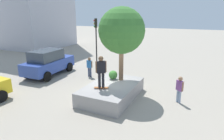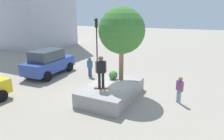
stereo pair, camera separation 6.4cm
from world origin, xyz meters
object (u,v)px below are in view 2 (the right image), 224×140
Objects in this scene: pedestrian_crossing at (180,88)px; plaza_tree at (122,31)px; planter_ledge at (112,91)px; skateboarder at (101,70)px; sedan_parked at (49,62)px; skateboard at (101,88)px; traffic_light_corner at (97,34)px; bystander_watching at (90,66)px.

plaza_tree is at bearing 89.71° from pedestrian_crossing.
planter_ledge is at bearing 173.11° from plaza_tree.
skateboarder reaches higher than sedan_parked.
skateboard is 0.18× the size of sedan_parked.
plaza_tree reaches higher than pedestrian_crossing.
plaza_tree is 7.31m from traffic_light_corner.
bystander_watching is (-3.55, -1.41, -2.12)m from traffic_light_corner.
skateboarder is at bearing -148.29° from traffic_light_corner.
planter_ledge is 0.95× the size of traffic_light_corner.
skateboard is 0.46× the size of skateboarder.
skateboarder is at bearing 114.95° from pedestrian_crossing.
plaza_tree is at bearing -6.89° from planter_ledge.
traffic_light_corner is 2.89× the size of pedestrian_crossing.
traffic_light_corner reaches higher than pedestrian_crossing.
skateboarder is 0.40× the size of traffic_light_corner.
bystander_watching is at bearing 75.11° from pedestrian_crossing.
traffic_light_corner is at bearing 21.60° from bystander_watching.
planter_ledge is at bearing -143.61° from traffic_light_corner.
planter_ledge is 0.95× the size of plaza_tree.
skateboard is 0.53× the size of pedestrian_crossing.
skateboarder is at bearing -112.73° from sedan_parked.
sedan_parked is 1.04× the size of traffic_light_corner.
sedan_parked is at bearing 83.24° from plaza_tree.
skateboard is 0.19× the size of traffic_light_corner.
sedan_parked is at bearing 67.27° from skateboarder.
traffic_light_corner is at bearing 31.71° from skateboard.
planter_ledge is 4.44m from bystander_watching.
traffic_light_corner reaches higher than skateboarder.
plaza_tree reaches higher than bystander_watching.
skateboard is (-0.80, 0.27, 0.47)m from planter_ledge.
skateboarder reaches higher than pedestrian_crossing.
traffic_light_corner is at bearing 42.09° from plaza_tree.
skateboarder is 0.39× the size of sedan_parked.
planter_ledge is 0.97m from skateboard.
plaza_tree is (1.04, -0.13, 3.45)m from planter_ledge.
bystander_watching is (3.69, 3.07, -1.01)m from skateboarder.
plaza_tree is 3.53m from skateboard.
traffic_light_corner is at bearing 57.21° from pedestrian_crossing.
bystander_watching is (2.89, 3.34, 0.49)m from planter_ledge.
sedan_parked is at bearing 67.27° from skateboard.
bystander_watching reaches higher than skateboard.
planter_ledge is 2.71× the size of bystander_watching.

